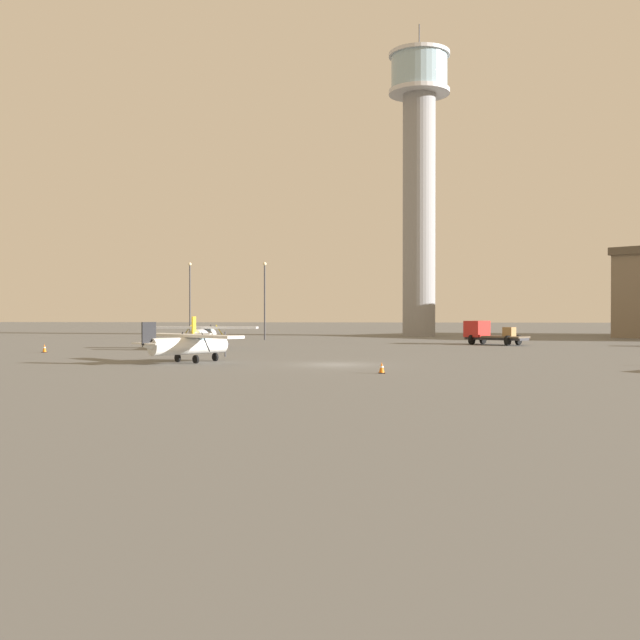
% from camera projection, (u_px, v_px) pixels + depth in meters
% --- Properties ---
extents(ground_plane, '(400.00, 400.00, 0.00)m').
position_uv_depth(ground_plane, '(336.00, 365.00, 46.49)').
color(ground_plane, '#60605E').
extents(control_tower, '(8.45, 8.45, 43.34)m').
position_uv_depth(control_tower, '(419.00, 167.00, 103.80)').
color(control_tower, gray).
rests_on(control_tower, ground_plane).
extents(airplane_white, '(7.76, 7.06, 2.66)m').
position_uv_depth(airplane_white, '(188.00, 343.00, 48.30)').
color(airplane_white, white).
rests_on(airplane_white, ground_plane).
extents(airplane_silver, '(9.78, 7.69, 2.90)m').
position_uv_depth(airplane_silver, '(203.00, 334.00, 66.71)').
color(airplane_silver, '#B7BABF').
rests_on(airplane_silver, ground_plane).
extents(truck_flatbed_red, '(6.35, 5.77, 2.40)m').
position_uv_depth(truck_flatbed_red, '(488.00, 333.00, 75.66)').
color(truck_flatbed_red, '#38383D').
rests_on(truck_flatbed_red, ground_plane).
extents(light_post_east, '(0.44, 0.44, 9.23)m').
position_uv_depth(light_post_east, '(265.00, 294.00, 88.27)').
color(light_post_east, '#38383D').
rests_on(light_post_east, ground_plane).
extents(light_post_north, '(0.44, 0.44, 9.92)m').
position_uv_depth(light_post_north, '(190.00, 293.00, 99.35)').
color(light_post_north, '#38383D').
rests_on(light_post_north, ground_plane).
extents(traffic_cone_near_left, '(0.36, 0.36, 0.70)m').
position_uv_depth(traffic_cone_near_left, '(44.00, 348.00, 60.65)').
color(traffic_cone_near_left, black).
rests_on(traffic_cone_near_left, ground_plane).
extents(traffic_cone_near_right, '(0.36, 0.36, 0.61)m').
position_uv_depth(traffic_cone_near_right, '(382.00, 368.00, 39.75)').
color(traffic_cone_near_right, black).
rests_on(traffic_cone_near_right, ground_plane).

